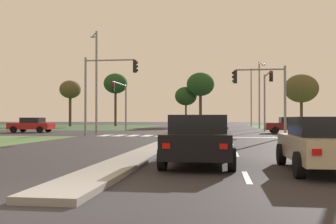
{
  "coord_description": "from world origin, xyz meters",
  "views": [
    {
      "loc": [
        2.87,
        -5.97,
        1.43
      ],
      "look_at": [
        -1.81,
        29.0,
        1.97
      ],
      "focal_mm": 41.64,
      "sensor_mm": 36.0,
      "label": 1
    }
  ],
  "objects_px": {
    "street_lamp_third": "(260,92)",
    "treeline_fourth": "(200,85)",
    "traffic_signal_near_right": "(265,89)",
    "pedestrian_at_median": "(198,120)",
    "treeline_fifth": "(301,89)",
    "traffic_signal_far_left": "(121,97)",
    "car_blue_near": "(210,131)",
    "street_lamp_second": "(96,77)",
    "treeline_near": "(70,90)",
    "street_lamp_fourth": "(252,94)",
    "traffic_signal_far_right": "(267,90)",
    "car_navy_third": "(211,128)",
    "car_black_second": "(199,139)",
    "car_beige_fourth": "(324,143)",
    "treeline_third": "(186,96)",
    "treeline_second": "(116,84)",
    "car_maroon_sixth": "(290,125)",
    "car_red_fifth": "(32,125)",
    "traffic_signal_near_left": "(104,82)"
  },
  "relations": [
    {
      "from": "traffic_signal_far_right",
      "to": "traffic_signal_far_left",
      "type": "distance_m",
      "value": 15.21
    },
    {
      "from": "traffic_signal_far_left",
      "to": "pedestrian_at_median",
      "type": "relative_size",
      "value": 3.43
    },
    {
      "from": "treeline_near",
      "to": "car_black_second",
      "type": "bearing_deg",
      "value": -64.39
    },
    {
      "from": "traffic_signal_near_right",
      "to": "treeline_fourth",
      "type": "height_order",
      "value": "treeline_fourth"
    },
    {
      "from": "pedestrian_at_median",
      "to": "treeline_near",
      "type": "relative_size",
      "value": 0.21
    },
    {
      "from": "traffic_signal_far_left",
      "to": "street_lamp_third",
      "type": "relative_size",
      "value": 0.64
    },
    {
      "from": "street_lamp_second",
      "to": "treeline_near",
      "type": "bearing_deg",
      "value": 115.66
    },
    {
      "from": "car_maroon_sixth",
      "to": "treeline_fifth",
      "type": "distance_m",
      "value": 31.02
    },
    {
      "from": "street_lamp_fourth",
      "to": "pedestrian_at_median",
      "type": "height_order",
      "value": "street_lamp_fourth"
    },
    {
      "from": "car_maroon_sixth",
      "to": "traffic_signal_far_right",
      "type": "distance_m",
      "value": 5.18
    },
    {
      "from": "treeline_second",
      "to": "treeline_fourth",
      "type": "height_order",
      "value": "treeline_second"
    },
    {
      "from": "car_beige_fourth",
      "to": "treeline_near",
      "type": "xyz_separation_m",
      "value": [
        -28.18,
        52.8,
        5.47
      ]
    },
    {
      "from": "car_beige_fourth",
      "to": "treeline_fifth",
      "type": "height_order",
      "value": "treeline_fifth"
    },
    {
      "from": "car_blue_near",
      "to": "traffic_signal_far_left",
      "type": "relative_size",
      "value": 0.73
    },
    {
      "from": "traffic_signal_near_right",
      "to": "car_red_fifth",
      "type": "bearing_deg",
      "value": 162.6
    },
    {
      "from": "car_navy_third",
      "to": "car_beige_fourth",
      "type": "distance_m",
      "value": 15.09
    },
    {
      "from": "treeline_near",
      "to": "street_lamp_fourth",
      "type": "bearing_deg",
      "value": 6.31
    },
    {
      "from": "treeline_fourth",
      "to": "car_beige_fourth",
      "type": "bearing_deg",
      "value": -83.57
    },
    {
      "from": "car_navy_third",
      "to": "car_black_second",
      "type": "bearing_deg",
      "value": -90.25
    },
    {
      "from": "car_red_fifth",
      "to": "street_lamp_second",
      "type": "height_order",
      "value": "street_lamp_second"
    },
    {
      "from": "car_blue_near",
      "to": "treeline_fifth",
      "type": "distance_m",
      "value": 49.12
    },
    {
      "from": "street_lamp_third",
      "to": "treeline_fourth",
      "type": "bearing_deg",
      "value": 131.01
    },
    {
      "from": "car_red_fifth",
      "to": "car_beige_fourth",
      "type": "bearing_deg",
      "value": -140.07
    },
    {
      "from": "traffic_signal_far_left",
      "to": "traffic_signal_near_right",
      "type": "height_order",
      "value": "traffic_signal_far_left"
    },
    {
      "from": "street_lamp_second",
      "to": "traffic_signal_near_right",
      "type": "bearing_deg",
      "value": -17.14
    },
    {
      "from": "car_beige_fourth",
      "to": "treeline_near",
      "type": "distance_m",
      "value": 60.1
    },
    {
      "from": "traffic_signal_near_right",
      "to": "street_lamp_fourth",
      "type": "height_order",
      "value": "street_lamp_fourth"
    },
    {
      "from": "car_black_second",
      "to": "treeline_fifth",
      "type": "distance_m",
      "value": 56.83
    },
    {
      "from": "treeline_fifth",
      "to": "traffic_signal_far_left",
      "type": "bearing_deg",
      "value": -132.1
    },
    {
      "from": "car_navy_third",
      "to": "car_beige_fourth",
      "type": "bearing_deg",
      "value": -77.24
    },
    {
      "from": "car_blue_near",
      "to": "street_lamp_third",
      "type": "bearing_deg",
      "value": 80.16
    },
    {
      "from": "street_lamp_fourth",
      "to": "street_lamp_second",
      "type": "bearing_deg",
      "value": -116.35
    },
    {
      "from": "car_navy_third",
      "to": "treeline_third",
      "type": "xyz_separation_m",
      "value": [
        -5.08,
        39.16,
        4.27
      ]
    },
    {
      "from": "car_beige_fourth",
      "to": "traffic_signal_near_left",
      "type": "height_order",
      "value": "traffic_signal_near_left"
    },
    {
      "from": "pedestrian_at_median",
      "to": "car_beige_fourth",
      "type": "bearing_deg",
      "value": -103.06
    },
    {
      "from": "traffic_signal_far_right",
      "to": "treeline_fifth",
      "type": "relative_size",
      "value": 0.7
    },
    {
      "from": "traffic_signal_near_left",
      "to": "pedestrian_at_median",
      "type": "distance_m",
      "value": 21.64
    },
    {
      "from": "street_lamp_fourth",
      "to": "treeline_second",
      "type": "xyz_separation_m",
      "value": [
        -23.46,
        -1.3,
        1.88
      ]
    },
    {
      "from": "car_maroon_sixth",
      "to": "traffic_signal_far_left",
      "type": "relative_size",
      "value": 0.78
    },
    {
      "from": "treeline_second",
      "to": "traffic_signal_near_right",
      "type": "bearing_deg",
      "value": -59.66
    },
    {
      "from": "car_navy_third",
      "to": "traffic_signal_far_right",
      "type": "relative_size",
      "value": 0.75
    },
    {
      "from": "car_beige_fourth",
      "to": "treeline_second",
      "type": "bearing_deg",
      "value": 110.74
    },
    {
      "from": "traffic_signal_far_left",
      "to": "street_lamp_second",
      "type": "relative_size",
      "value": 0.62
    },
    {
      "from": "treeline_third",
      "to": "treeline_second",
      "type": "bearing_deg",
      "value": 175.16
    },
    {
      "from": "car_black_second",
      "to": "car_maroon_sixth",
      "type": "bearing_deg",
      "value": 74.31
    },
    {
      "from": "car_blue_near",
      "to": "traffic_signal_far_left",
      "type": "distance_m",
      "value": 22.9
    },
    {
      "from": "street_lamp_third",
      "to": "pedestrian_at_median",
      "type": "bearing_deg",
      "value": -155.68
    },
    {
      "from": "car_black_second",
      "to": "street_lamp_fourth",
      "type": "distance_m",
      "value": 55.66
    },
    {
      "from": "traffic_signal_near_right",
      "to": "pedestrian_at_median",
      "type": "bearing_deg",
      "value": 106.55
    },
    {
      "from": "traffic_signal_near_right",
      "to": "pedestrian_at_median",
      "type": "xyz_separation_m",
      "value": [
        -6.09,
        20.5,
        -2.45
      ]
    }
  ]
}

